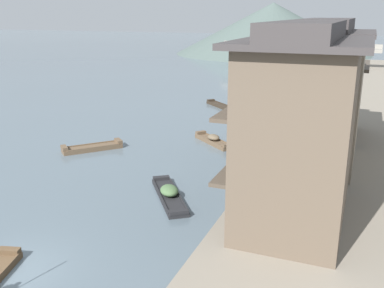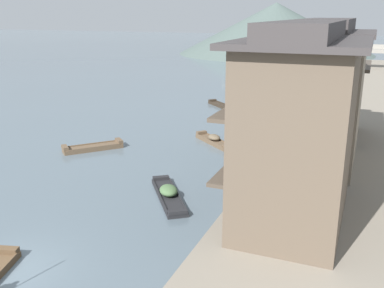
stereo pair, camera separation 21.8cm
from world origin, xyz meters
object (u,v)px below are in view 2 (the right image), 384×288
object	(u,v)px
house_waterfront_tall	(331,95)
stone_bridge	(300,52)
boat_moored_nearest	(214,140)
boat_moored_far	(169,194)
boat_moored_second	(93,147)
boat_midriver_drifting	(257,93)
house_waterfront_second	(322,95)
boat_midriver_upstream	(223,106)
house_waterfront_nearest	(298,128)
boat_moored_third	(269,82)

from	to	relation	value
house_waterfront_tall	stone_bridge	bearing A→B (deg)	101.73
boat_moored_nearest	boat_moored_far	bearing A→B (deg)	-83.65
boat_moored_second	boat_midriver_drifting	distance (m)	27.39
boat_moored_nearest	house_waterfront_second	distance (m)	9.94
boat_moored_nearest	boat_midriver_upstream	size ratio (longest dim) A/B	0.90
boat_midriver_upstream	house_waterfront_nearest	size ratio (longest dim) A/B	0.49
boat_moored_nearest	house_waterfront_nearest	xyz separation A→B (m)	(8.03, -12.04, 4.69)
boat_midriver_upstream	house_waterfront_second	bearing A→B (deg)	-54.59
house_waterfront_nearest	house_waterfront_tall	world-z (taller)	house_waterfront_nearest
boat_moored_nearest	house_waterfront_second	size ratio (longest dim) A/B	0.44
boat_moored_nearest	boat_moored_third	size ratio (longest dim) A/B	0.72
boat_moored_nearest	house_waterfront_nearest	distance (m)	15.22
boat_moored_third	stone_bridge	bearing A→B (deg)	86.25
boat_midriver_upstream	house_waterfront_nearest	world-z (taller)	house_waterfront_nearest
house_waterfront_tall	stone_bridge	size ratio (longest dim) A/B	0.24
boat_midriver_drifting	boat_midriver_upstream	world-z (taller)	boat_midriver_drifting
house_waterfront_second	boat_midriver_drifting	bearing A→B (deg)	112.11
house_waterfront_nearest	boat_midriver_drifting	bearing A→B (deg)	106.77
boat_moored_far	house_waterfront_tall	xyz separation A→B (m)	(6.82, 14.83, 3.41)
stone_bridge	boat_midriver_drifting	bearing A→B (deg)	-91.06
boat_moored_nearest	boat_midriver_drifting	distance (m)	22.01
house_waterfront_nearest	house_waterfront_second	size ratio (longest dim) A/B	1.00
boat_midriver_upstream	house_waterfront_nearest	xyz separation A→B (m)	(11.73, -25.22, 4.80)
boat_moored_far	house_waterfront_nearest	distance (m)	8.38
boat_moored_far	boat_moored_third	bearing A→B (deg)	95.50
house_waterfront_second	boat_moored_nearest	bearing A→B (deg)	157.21
boat_moored_third	boat_midriver_upstream	distance (m)	18.66
boat_moored_far	house_waterfront_second	world-z (taller)	house_waterfront_second
boat_moored_nearest	house_waterfront_tall	xyz separation A→B (m)	(8.02, 4.02, 3.40)
stone_bridge	boat_moored_far	bearing A→B (deg)	-87.33
boat_midriver_drifting	stone_bridge	world-z (taller)	stone_bridge
boat_moored_nearest	boat_midriver_drifting	size ratio (longest dim) A/B	1.06
boat_moored_second	house_waterfront_second	world-z (taller)	house_waterfront_second
boat_midriver_upstream	boat_midriver_drifting	bearing A→B (deg)	80.23
boat_midriver_drifting	boat_midriver_upstream	xyz separation A→B (m)	(-1.50, -8.73, -0.01)
boat_moored_far	stone_bridge	size ratio (longest dim) A/B	0.17
house_waterfront_second	stone_bridge	distance (m)	54.95
boat_moored_third	house_waterfront_second	world-z (taller)	house_waterfront_second
boat_moored_second	house_waterfront_nearest	xyz separation A→B (m)	(15.77, -7.12, 4.76)
boat_moored_far	stone_bridge	bearing A→B (deg)	92.67
boat_moored_second	boat_moored_far	bearing A→B (deg)	-33.35
boat_moored_third	house_waterfront_tall	xyz separation A→B (m)	(10.92, -27.80, 3.49)
boat_midriver_upstream	stone_bridge	bearing A→B (deg)	86.90
stone_bridge	boat_midriver_upstream	bearing A→B (deg)	-93.10
boat_midriver_upstream	boat_moored_second	bearing A→B (deg)	-102.58
boat_moored_third	house_waterfront_second	distance (m)	37.20
boat_moored_nearest	stone_bridge	distance (m)	50.75
boat_moored_nearest	house_waterfront_tall	size ratio (longest dim) A/B	0.58
house_waterfront_tall	house_waterfront_second	bearing A→B (deg)	-89.52
boat_moored_third	boat_moored_far	world-z (taller)	boat_moored_far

